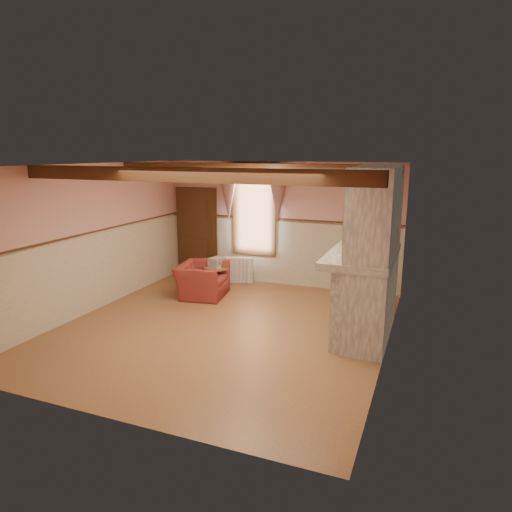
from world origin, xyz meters
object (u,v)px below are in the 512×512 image
at_px(armchair, 202,280).
at_px(side_table, 217,279).
at_px(oil_lamp, 368,237).
at_px(radiator, 238,270).
at_px(bowl, 361,251).
at_px(mantel_clock, 370,237).

height_order(armchair, side_table, armchair).
bearing_deg(side_table, armchair, -105.36).
bearing_deg(oil_lamp, side_table, 167.27).
height_order(radiator, bowl, bowl).
distance_m(bowl, mantel_clock, 0.94).
relative_size(radiator, bowl, 2.16).
bearing_deg(mantel_clock, oil_lamp, -90.00).
xyz_separation_m(armchair, radiator, (0.29, 1.22, -0.05)).
bearing_deg(mantel_clock, bowl, -90.00).
xyz_separation_m(side_table, radiator, (0.17, 0.78, 0.02)).
bearing_deg(armchair, radiator, -22.18).
bearing_deg(armchair, side_table, -24.29).
bearing_deg(oil_lamp, mantel_clock, 90.00).
distance_m(radiator, mantel_clock, 3.62).
xyz_separation_m(side_table, mantel_clock, (3.32, -0.51, 1.25)).
bearing_deg(radiator, bowl, -51.35).
relative_size(armchair, oil_lamp, 3.85).
bearing_deg(side_table, bowl, -23.70).
relative_size(side_table, bowl, 1.74).
distance_m(armchair, oil_lamp, 3.66).
distance_m(side_table, mantel_clock, 3.58).
bearing_deg(armchair, bowl, -115.42).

